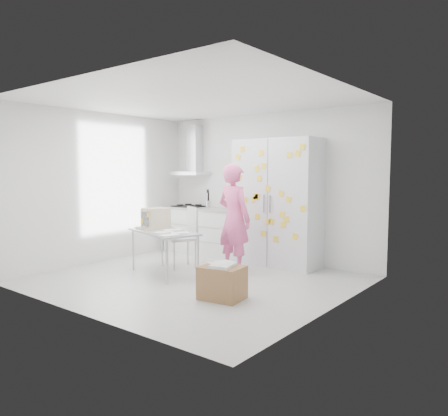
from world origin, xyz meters
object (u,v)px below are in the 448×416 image
Objects in this scene: chair at (186,233)px; cardboard_box at (222,282)px; desk at (158,224)px; person at (234,219)px.

chair is 1.75× the size of cardboard_box.
chair reaches higher than cardboard_box.
desk is 0.55m from chair.
cardboard_box is (1.81, -0.59, -0.56)m from desk.
person is at bearing 120.88° from cardboard_box.
desk is at bearing -80.10° from chair.
person is 2.99× the size of cardboard_box.
cardboard_box is at bearing -1.50° from desk.
person is at bearing 38.16° from chair.
person is 1.25m from desk.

